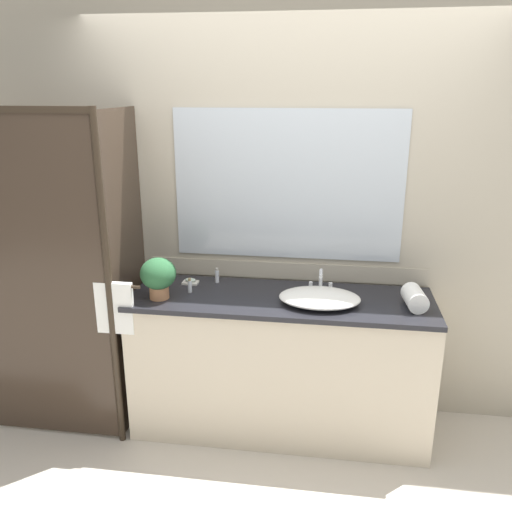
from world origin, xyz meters
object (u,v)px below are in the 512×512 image
(sink_basin, at_px, (320,298))
(faucet, at_px, (321,284))
(amenity_bottle_lotion, at_px, (217,276))
(soap_dish, at_px, (190,281))
(amenity_bottle_shampoo, at_px, (190,286))
(rolled_towel_near_edge, at_px, (415,298))
(potted_plant, at_px, (158,275))

(sink_basin, height_order, faucet, faucet)
(amenity_bottle_lotion, bearing_deg, soap_dish, -164.56)
(amenity_bottle_shampoo, xyz_separation_m, amenity_bottle_lotion, (0.13, 0.19, 0.00))
(faucet, distance_m, amenity_bottle_shampoo, 0.79)
(rolled_towel_near_edge, bearing_deg, sink_basin, -178.51)
(sink_basin, xyz_separation_m, amenity_bottle_lotion, (-0.66, 0.25, 0.01))
(amenity_bottle_shampoo, relative_size, amenity_bottle_lotion, 0.93)
(faucet, height_order, amenity_bottle_shampoo, faucet)
(amenity_bottle_lotion, distance_m, rolled_towel_near_edge, 1.21)
(sink_basin, bearing_deg, potted_plant, -176.46)
(soap_dish, bearing_deg, sink_basin, -13.91)
(potted_plant, relative_size, soap_dish, 2.48)
(faucet, xyz_separation_m, soap_dish, (-0.82, 0.03, -0.04))
(amenity_bottle_lotion, bearing_deg, rolled_towel_near_edge, -11.17)
(amenity_bottle_lotion, bearing_deg, faucet, -6.15)
(potted_plant, bearing_deg, soap_dish, 65.77)
(rolled_towel_near_edge, bearing_deg, faucet, 162.87)
(potted_plant, xyz_separation_m, amenity_bottle_lotion, (0.28, 0.31, -0.10))
(faucet, distance_m, amenity_bottle_lotion, 0.66)
(potted_plant, distance_m, soap_dish, 0.31)
(potted_plant, xyz_separation_m, amenity_bottle_shampoo, (0.15, 0.12, -0.10))
(faucet, bearing_deg, potted_plant, -165.91)
(soap_dish, distance_m, amenity_bottle_lotion, 0.17)
(faucet, relative_size, soap_dish, 1.70)
(amenity_bottle_shampoo, bearing_deg, rolled_towel_near_edge, -2.01)
(faucet, bearing_deg, amenity_bottle_shampoo, -171.47)
(potted_plant, relative_size, rolled_towel_near_edge, 1.24)
(faucet, relative_size, rolled_towel_near_edge, 0.85)
(sink_basin, relative_size, soap_dish, 4.69)
(sink_basin, relative_size, potted_plant, 1.90)
(faucet, distance_m, rolled_towel_near_edge, 0.56)
(amenity_bottle_shampoo, height_order, rolled_towel_near_edge, rolled_towel_near_edge)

